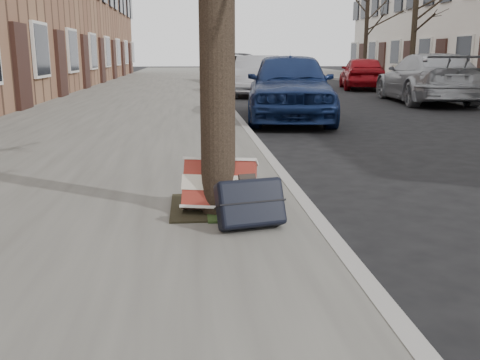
{
  "coord_description": "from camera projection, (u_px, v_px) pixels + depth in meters",
  "views": [
    {
      "loc": [
        -2.25,
        -3.19,
        1.4
      ],
      "look_at": [
        -1.87,
        0.8,
        0.45
      ],
      "focal_mm": 40.0,
      "sensor_mm": 36.0,
      "label": 1
    }
  ],
  "objects": [
    {
      "name": "near_sidewalk",
      "position": [
        146.0,
        95.0,
        17.8
      ],
      "size": [
        5.0,
        70.0,
        0.12
      ],
      "primitive_type": "cube",
      "color": "slate",
      "rests_on": "ground"
    },
    {
      "name": "far_sidewalk",
      "position": [
        475.0,
        93.0,
        18.84
      ],
      "size": [
        4.0,
        70.0,
        0.12
      ],
      "primitive_type": "cube",
      "color": "slate",
      "rests_on": "ground"
    },
    {
      "name": "dirt_patch",
      "position": [
        221.0,
        206.0,
        4.57
      ],
      "size": [
        0.85,
        0.85,
        0.02
      ],
      "primitive_type": "cube",
      "color": "black",
      "rests_on": "near_sidewalk"
    },
    {
      "name": "suitcase_red",
      "position": [
        220.0,
        185.0,
        4.39
      ],
      "size": [
        0.64,
        0.44,
        0.45
      ],
      "primitive_type": "cube",
      "rotation": [
        -0.42,
        0.0,
        -0.23
      ],
      "color": "maroon",
      "rests_on": "near_sidewalk"
    },
    {
      "name": "suitcase_navy",
      "position": [
        250.0,
        203.0,
        3.97
      ],
      "size": [
        0.56,
        0.4,
        0.4
      ],
      "primitive_type": "cube",
      "rotation": [
        -0.42,
        0.0,
        0.23
      ],
      "color": "black",
      "rests_on": "near_sidewalk"
    },
    {
      "name": "car_near_front",
      "position": [
        289.0,
        86.0,
        11.38
      ],
      "size": [
        2.28,
        4.51,
        1.47
      ],
      "primitive_type": "imported",
      "rotation": [
        0.0,
        0.0,
        -0.13
      ],
      "color": "#11204A",
      "rests_on": "ground"
    },
    {
      "name": "car_near_mid",
      "position": [
        257.0,
        75.0,
        18.37
      ],
      "size": [
        2.18,
        4.29,
        1.35
      ],
      "primitive_type": "imported",
      "rotation": [
        0.0,
        0.0,
        -0.19
      ],
      "color": "#A8A9B0",
      "rests_on": "ground"
    },
    {
      "name": "car_near_back",
      "position": [
        238.0,
        69.0,
        24.95
      ],
      "size": [
        3.22,
        5.51,
        1.44
      ],
      "primitive_type": "imported",
      "rotation": [
        0.0,
        0.0,
        0.17
      ],
      "color": "#3B3A40",
      "rests_on": "ground"
    },
    {
      "name": "car_far_front",
      "position": [
        427.0,
        78.0,
        15.52
      ],
      "size": [
        2.45,
        5.04,
        1.41
      ],
      "primitive_type": "imported",
      "rotation": [
        0.0,
        0.0,
        3.04
      ],
      "color": "#95979B",
      "rests_on": "ground"
    },
    {
      "name": "car_far_back",
      "position": [
        362.0,
        73.0,
        21.51
      ],
      "size": [
        2.29,
        4.1,
        1.32
      ],
      "primitive_type": "imported",
      "rotation": [
        0.0,
        0.0,
        2.94
      ],
      "color": "maroon",
      "rests_on": "ground"
    },
    {
      "name": "tree_far_b",
      "position": [
        415.0,
        21.0,
        22.32
      ],
      "size": [
        0.23,
        0.23,
        5.27
      ],
      "primitive_type": "cylinder",
      "color": "black",
      "rests_on": "far_sidewalk"
    },
    {
      "name": "tree_far_c",
      "position": [
        366.0,
        35.0,
        28.46
      ],
      "size": [
        0.21,
        0.21,
        4.52
      ],
      "primitive_type": "cylinder",
      "color": "black",
      "rests_on": "far_sidewalk"
    }
  ]
}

